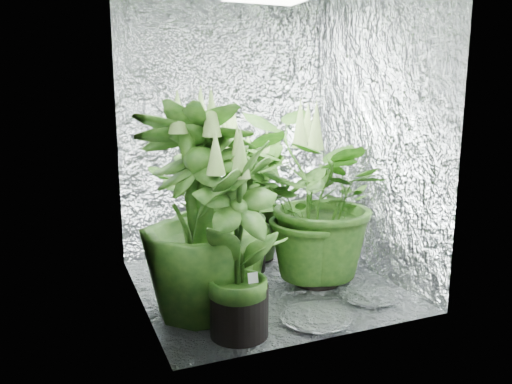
{
  "coord_description": "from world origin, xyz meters",
  "views": [
    {
      "loc": [
        -1.23,
        -2.86,
        1.25
      ],
      "look_at": [
        -0.06,
        0.0,
        0.63
      ],
      "focal_mm": 35.0,
      "sensor_mm": 36.0,
      "label": 1
    }
  ],
  "objects_px": {
    "plant_d": "(199,214)",
    "plant_e": "(318,199)",
    "circulation_fan": "(331,244)",
    "plant_a": "(226,206)",
    "plant_b": "(243,197)",
    "plant_c": "(256,201)",
    "plant_f": "(239,243)"
  },
  "relations": [
    {
      "from": "plant_d",
      "to": "plant_e",
      "type": "xyz_separation_m",
      "value": [
        0.86,
        0.22,
        -0.04
      ]
    },
    {
      "from": "plant_e",
      "to": "circulation_fan",
      "type": "relative_size",
      "value": 3.03
    },
    {
      "from": "plant_a",
      "to": "plant_b",
      "type": "bearing_deg",
      "value": 46.15
    },
    {
      "from": "plant_a",
      "to": "plant_d",
      "type": "distance_m",
      "value": 0.52
    },
    {
      "from": "plant_c",
      "to": "circulation_fan",
      "type": "distance_m",
      "value": 0.63
    },
    {
      "from": "plant_b",
      "to": "circulation_fan",
      "type": "height_order",
      "value": "plant_b"
    },
    {
      "from": "plant_e",
      "to": "plant_f",
      "type": "relative_size",
      "value": 1.09
    },
    {
      "from": "plant_a",
      "to": "plant_e",
      "type": "relative_size",
      "value": 1.01
    },
    {
      "from": "plant_a",
      "to": "plant_e",
      "type": "distance_m",
      "value": 0.59
    },
    {
      "from": "plant_a",
      "to": "plant_c",
      "type": "bearing_deg",
      "value": 46.53
    },
    {
      "from": "plant_b",
      "to": "plant_d",
      "type": "bearing_deg",
      "value": -128.13
    },
    {
      "from": "circulation_fan",
      "to": "plant_b",
      "type": "bearing_deg",
      "value": 169.9
    },
    {
      "from": "plant_c",
      "to": "plant_e",
      "type": "height_order",
      "value": "plant_e"
    },
    {
      "from": "plant_e",
      "to": "plant_c",
      "type": "bearing_deg",
      "value": 107.65
    },
    {
      "from": "plant_c",
      "to": "plant_e",
      "type": "bearing_deg",
      "value": -72.35
    },
    {
      "from": "plant_a",
      "to": "plant_c",
      "type": "relative_size",
      "value": 1.23
    },
    {
      "from": "plant_b",
      "to": "plant_f",
      "type": "height_order",
      "value": "plant_b"
    },
    {
      "from": "plant_c",
      "to": "circulation_fan",
      "type": "xyz_separation_m",
      "value": [
        0.44,
        -0.36,
        -0.28
      ]
    },
    {
      "from": "plant_c",
      "to": "plant_f",
      "type": "bearing_deg",
      "value": -116.51
    },
    {
      "from": "plant_c",
      "to": "plant_f",
      "type": "xyz_separation_m",
      "value": [
        -0.54,
        -1.09,
        0.05
      ]
    },
    {
      "from": "plant_d",
      "to": "plant_a",
      "type": "bearing_deg",
      "value": 54.89
    },
    {
      "from": "plant_f",
      "to": "circulation_fan",
      "type": "bearing_deg",
      "value": 36.55
    },
    {
      "from": "plant_b",
      "to": "plant_f",
      "type": "bearing_deg",
      "value": -112.04
    },
    {
      "from": "plant_b",
      "to": "plant_c",
      "type": "distance_m",
      "value": 0.28
    },
    {
      "from": "plant_d",
      "to": "plant_f",
      "type": "xyz_separation_m",
      "value": [
        0.13,
        -0.27,
        -0.1
      ]
    },
    {
      "from": "plant_d",
      "to": "plant_e",
      "type": "relative_size",
      "value": 1.08
    },
    {
      "from": "plant_a",
      "to": "plant_b",
      "type": "height_order",
      "value": "plant_b"
    },
    {
      "from": "plant_b",
      "to": "plant_f",
      "type": "relative_size",
      "value": 1.06
    },
    {
      "from": "plant_f",
      "to": "plant_b",
      "type": "bearing_deg",
      "value": 67.96
    },
    {
      "from": "plant_a",
      "to": "plant_c",
      "type": "height_order",
      "value": "plant_a"
    },
    {
      "from": "plant_b",
      "to": "plant_e",
      "type": "relative_size",
      "value": 0.97
    },
    {
      "from": "plant_b",
      "to": "plant_c",
      "type": "bearing_deg",
      "value": 46.91
    }
  ]
}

